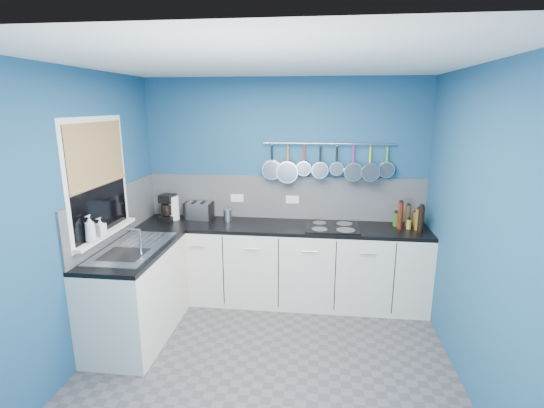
% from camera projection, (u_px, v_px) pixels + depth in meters
% --- Properties ---
extents(floor, '(3.20, 3.00, 0.02)m').
position_uv_depth(floor, '(268.00, 364.00, 3.51)').
color(floor, '#47474C').
rests_on(floor, ground).
extents(ceiling, '(3.20, 3.00, 0.02)m').
position_uv_depth(ceiling, '(267.00, 60.00, 2.90)').
color(ceiling, white).
rests_on(ceiling, ground).
extents(wall_back, '(3.20, 0.02, 2.50)m').
position_uv_depth(wall_back, '(284.00, 189.00, 4.66)').
color(wall_back, navy).
rests_on(wall_back, ground).
extents(wall_front, '(3.20, 0.02, 2.50)m').
position_uv_depth(wall_front, '(222.00, 328.00, 1.75)').
color(wall_front, navy).
rests_on(wall_front, ground).
extents(wall_left, '(0.02, 3.00, 2.50)m').
position_uv_depth(wall_left, '(79.00, 220.00, 3.39)').
color(wall_left, navy).
rests_on(wall_left, ground).
extents(wall_right, '(0.02, 3.00, 2.50)m').
position_uv_depth(wall_right, '(479.00, 234.00, 3.02)').
color(wall_right, navy).
rests_on(wall_right, ground).
extents(backsplash_back, '(3.20, 0.02, 0.50)m').
position_uv_depth(backsplash_back, '(284.00, 197.00, 4.66)').
color(backsplash_back, gray).
rests_on(backsplash_back, wall_back).
extents(backsplash_left, '(0.02, 1.80, 0.50)m').
position_uv_depth(backsplash_left, '(117.00, 213.00, 3.99)').
color(backsplash_left, gray).
rests_on(backsplash_left, wall_left).
extents(cabinet_run_back, '(3.20, 0.60, 0.86)m').
position_uv_depth(cabinet_run_back, '(281.00, 265.00, 4.56)').
color(cabinet_run_back, silver).
rests_on(cabinet_run_back, ground).
extents(worktop_back, '(3.20, 0.60, 0.04)m').
position_uv_depth(worktop_back, '(281.00, 227.00, 4.45)').
color(worktop_back, black).
rests_on(worktop_back, cabinet_run_back).
extents(cabinet_run_left, '(0.60, 1.20, 0.86)m').
position_uv_depth(cabinet_run_left, '(137.00, 294.00, 3.84)').
color(cabinet_run_left, silver).
rests_on(cabinet_run_left, ground).
extents(worktop_left, '(0.60, 1.20, 0.04)m').
position_uv_depth(worktop_left, '(133.00, 250.00, 3.73)').
color(worktop_left, black).
rests_on(worktop_left, cabinet_run_left).
extents(window_frame, '(0.01, 1.00, 1.10)m').
position_uv_depth(window_frame, '(98.00, 179.00, 3.60)').
color(window_frame, white).
rests_on(window_frame, wall_left).
extents(window_glass, '(0.01, 0.90, 1.00)m').
position_uv_depth(window_glass, '(99.00, 179.00, 3.60)').
color(window_glass, black).
rests_on(window_glass, wall_left).
extents(bamboo_blind, '(0.01, 0.90, 0.55)m').
position_uv_depth(bamboo_blind, '(97.00, 154.00, 3.55)').
color(bamboo_blind, '#A27944').
rests_on(bamboo_blind, wall_left).
extents(window_sill, '(0.10, 0.98, 0.03)m').
position_uv_depth(window_sill, '(106.00, 233.00, 3.72)').
color(window_sill, white).
rests_on(window_sill, wall_left).
extents(sink_unit, '(0.50, 0.95, 0.01)m').
position_uv_depth(sink_unit, '(133.00, 248.00, 3.73)').
color(sink_unit, silver).
rests_on(sink_unit, worktop_left).
extents(mixer_tap, '(0.12, 0.08, 0.26)m').
position_uv_depth(mixer_tap, '(140.00, 242.00, 3.50)').
color(mixer_tap, silver).
rests_on(mixer_tap, worktop_left).
extents(socket_left, '(0.15, 0.01, 0.09)m').
position_uv_depth(socket_left, '(237.00, 198.00, 4.72)').
color(socket_left, white).
rests_on(socket_left, backsplash_back).
extents(socket_right, '(0.15, 0.01, 0.09)m').
position_uv_depth(socket_right, '(292.00, 200.00, 4.64)').
color(socket_right, white).
rests_on(socket_right, backsplash_back).
extents(pot_rail, '(1.45, 0.02, 0.02)m').
position_uv_depth(pot_rail, '(329.00, 144.00, 4.42)').
color(pot_rail, silver).
rests_on(pot_rail, wall_back).
extents(soap_bottle_a, '(0.10, 0.10, 0.24)m').
position_uv_depth(soap_bottle_a, '(90.00, 229.00, 3.42)').
color(soap_bottle_a, white).
rests_on(soap_bottle_a, window_sill).
extents(soap_bottle_b, '(0.10, 0.10, 0.17)m').
position_uv_depth(soap_bottle_b, '(100.00, 227.00, 3.58)').
color(soap_bottle_b, white).
rests_on(soap_bottle_b, window_sill).
extents(paper_towel, '(0.14, 0.14, 0.28)m').
position_uv_depth(paper_towel, '(174.00, 208.00, 4.63)').
color(paper_towel, white).
rests_on(paper_towel, worktop_back).
extents(coffee_maker, '(0.20, 0.22, 0.30)m').
position_uv_depth(coffee_maker, '(168.00, 207.00, 4.62)').
color(coffee_maker, black).
rests_on(coffee_maker, worktop_back).
extents(toaster, '(0.33, 0.22, 0.20)m').
position_uv_depth(toaster, '(199.00, 211.00, 4.67)').
color(toaster, silver).
rests_on(toaster, worktop_back).
extents(canister, '(0.10, 0.10, 0.14)m').
position_uv_depth(canister, '(228.00, 215.00, 4.60)').
color(canister, silver).
rests_on(canister, worktop_back).
extents(hob, '(0.57, 0.50, 0.01)m').
position_uv_depth(hob, '(332.00, 227.00, 4.36)').
color(hob, black).
rests_on(hob, worktop_back).
extents(pan_0, '(0.22, 0.06, 0.41)m').
position_uv_depth(pan_0, '(272.00, 161.00, 4.53)').
color(pan_0, silver).
rests_on(pan_0, pot_rail).
extents(pan_1, '(0.25, 0.11, 0.44)m').
position_uv_depth(pan_1, '(288.00, 163.00, 4.51)').
color(pan_1, silver).
rests_on(pan_1, pot_rail).
extents(pan_2, '(0.17, 0.07, 0.36)m').
position_uv_depth(pan_2, '(304.00, 160.00, 4.48)').
color(pan_2, silver).
rests_on(pan_2, pot_rail).
extents(pan_3, '(0.19, 0.12, 0.38)m').
position_uv_depth(pan_3, '(320.00, 161.00, 4.46)').
color(pan_3, silver).
rests_on(pan_3, pot_rail).
extents(pan_4, '(0.16, 0.07, 0.35)m').
position_uv_depth(pan_4, '(337.00, 160.00, 4.44)').
color(pan_4, silver).
rests_on(pan_4, pot_rail).
extents(pan_5, '(0.21, 0.12, 0.40)m').
position_uv_depth(pan_5, '(353.00, 162.00, 4.42)').
color(pan_5, silver).
rests_on(pan_5, pot_rail).
extents(pan_6, '(0.21, 0.13, 0.40)m').
position_uv_depth(pan_6, '(370.00, 162.00, 4.40)').
color(pan_6, silver).
rests_on(pan_6, pot_rail).
extents(pan_7, '(0.18, 0.05, 0.37)m').
position_uv_depth(pan_7, '(387.00, 161.00, 4.38)').
color(pan_7, silver).
rests_on(pan_7, pot_rail).
extents(condiment_0, '(0.05, 0.05, 0.16)m').
position_uv_depth(condiment_0, '(415.00, 219.00, 4.38)').
color(condiment_0, '#8C5914').
rests_on(condiment_0, worktop_back).
extents(condiment_1, '(0.05, 0.05, 0.23)m').
position_uv_depth(condiment_1, '(408.00, 216.00, 4.38)').
color(condiment_1, brown).
rests_on(condiment_1, worktop_back).
extents(condiment_2, '(0.07, 0.07, 0.15)m').
position_uv_depth(condiment_2, '(396.00, 219.00, 4.40)').
color(condiment_2, '#265919').
rests_on(condiment_2, worktop_back).
extents(condiment_3, '(0.06, 0.06, 0.23)m').
position_uv_depth(condiment_3, '(418.00, 219.00, 4.26)').
color(condiment_3, brown).
rests_on(condiment_3, worktop_back).
extents(condiment_4, '(0.05, 0.05, 0.10)m').
position_uv_depth(condiment_4, '(409.00, 224.00, 4.30)').
color(condiment_4, olive).
rests_on(condiment_4, worktop_back).
extents(condiment_5, '(0.06, 0.06, 0.29)m').
position_uv_depth(condiment_5, '(400.00, 215.00, 4.28)').
color(condiment_5, '#4C190C').
rests_on(condiment_5, worktop_back).
extents(condiment_6, '(0.06, 0.06, 0.28)m').
position_uv_depth(condiment_6, '(421.00, 220.00, 4.16)').
color(condiment_6, black).
rests_on(condiment_6, worktop_back).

